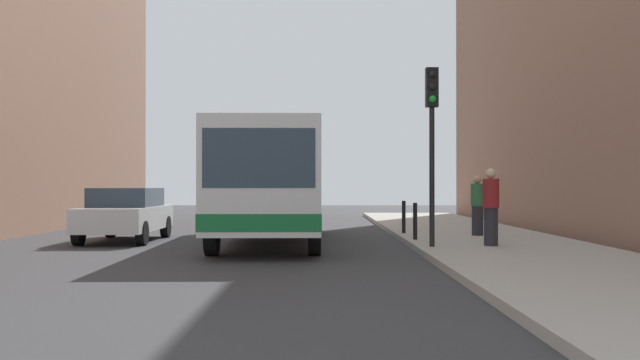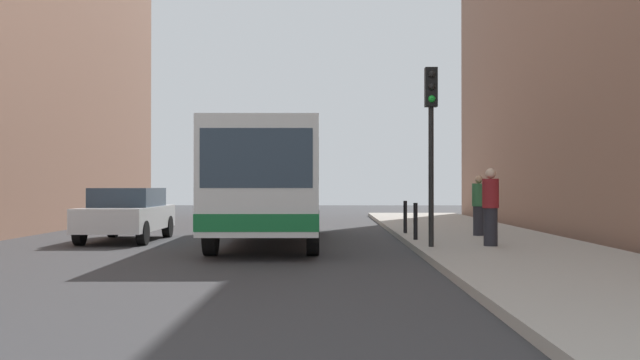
{
  "view_description": "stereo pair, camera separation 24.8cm",
  "coord_description": "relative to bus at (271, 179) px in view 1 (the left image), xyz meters",
  "views": [
    {
      "loc": [
        0.98,
        -18.02,
        1.55
      ],
      "look_at": [
        0.99,
        0.23,
        1.69
      ],
      "focal_mm": 41.54,
      "sensor_mm": 36.0,
      "label": 1
    },
    {
      "loc": [
        1.23,
        -18.02,
        1.55
      ],
      "look_at": [
        0.99,
        0.23,
        1.69
      ],
      "focal_mm": 41.54,
      "sensor_mm": 36.0,
      "label": 2
    }
  ],
  "objects": [
    {
      "name": "ground_plane",
      "position": [
        0.36,
        -2.33,
        -1.73
      ],
      "size": [
        80.0,
        80.0,
        0.0
      ],
      "primitive_type": "plane",
      "color": "#38383A"
    },
    {
      "name": "sidewalk",
      "position": [
        5.76,
        -2.33,
        -1.65
      ],
      "size": [
        4.4,
        40.0,
        0.15
      ],
      "primitive_type": "cube",
      "color": "#ADA89E",
      "rests_on": "ground"
    },
    {
      "name": "bus",
      "position": [
        0.0,
        0.0,
        0.0
      ],
      "size": [
        2.75,
        11.07,
        3.0
      ],
      "rotation": [
        0.0,
        0.0,
        3.16
      ],
      "color": "white",
      "rests_on": "ground"
    },
    {
      "name": "car_beside_bus",
      "position": [
        -4.08,
        0.25,
        -0.94
      ],
      "size": [
        1.88,
        4.41,
        1.48
      ],
      "rotation": [
        0.0,
        0.0,
        3.15
      ],
      "color": "silver",
      "rests_on": "ground"
    },
    {
      "name": "traffic_light",
      "position": [
        3.91,
        -3.43,
        1.28
      ],
      "size": [
        0.28,
        0.33,
        4.1
      ],
      "color": "black",
      "rests_on": "sidewalk"
    },
    {
      "name": "bollard_near",
      "position": [
        3.81,
        -1.19,
        -1.1
      ],
      "size": [
        0.11,
        0.11,
        0.95
      ],
      "primitive_type": "cylinder",
      "color": "black",
      "rests_on": "sidewalk"
    },
    {
      "name": "bollard_mid",
      "position": [
        3.81,
        1.41,
        -1.1
      ],
      "size": [
        0.11,
        0.11,
        0.95
      ],
      "primitive_type": "cylinder",
      "color": "black",
      "rests_on": "sidewalk"
    },
    {
      "name": "pedestrian_near_signal",
      "position": [
        5.31,
        -3.18,
        -0.67
      ],
      "size": [
        0.38,
        0.38,
        1.8
      ],
      "rotation": [
        0.0,
        0.0,
        1.75
      ],
      "color": "#26262D",
      "rests_on": "sidewalk"
    },
    {
      "name": "pedestrian_mid_sidewalk",
      "position": [
        5.76,
        0.39,
        -0.74
      ],
      "size": [
        0.38,
        0.38,
        1.68
      ],
      "rotation": [
        0.0,
        0.0,
        0.62
      ],
      "color": "#26262D",
      "rests_on": "sidewalk"
    }
  ]
}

